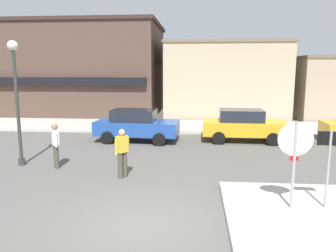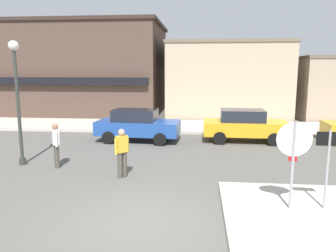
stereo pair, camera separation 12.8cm
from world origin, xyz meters
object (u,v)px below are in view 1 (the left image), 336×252
Objects in this scene: stop_sign at (295,154)px; lamp_post at (16,85)px; parked_car_nearest at (136,125)px; pedestrian_crossing_near at (56,144)px; one_way_sign at (329,161)px; pedestrian_crossing_far at (122,152)px; parked_car_second at (243,125)px.

lamp_post is (-8.75, 3.39, 1.44)m from stop_sign.
pedestrian_crossing_near is at bearing -114.23° from parked_car_nearest.
lamp_post reaches higher than stop_sign.
stop_sign is 0.86m from one_way_sign.
pedestrian_crossing_far is (2.61, -0.86, 0.00)m from pedestrian_crossing_near.
pedestrian_crossing_far is at bearing -84.45° from parked_car_nearest.
stop_sign is 9.41m from parked_car_nearest.
pedestrian_crossing_near is at bearing 159.23° from one_way_sign.
parked_car_nearest is at bearing 51.43° from lamp_post.
lamp_post reaches higher than parked_car_second.
stop_sign is 0.56× the size of parked_car_nearest.
stop_sign is at bearing -21.16° from lamp_post.
one_way_sign is 0.52× the size of parked_car_second.
parked_car_nearest is at bearing 65.77° from pedestrian_crossing_near.
one_way_sign is (0.83, 0.08, -0.19)m from stop_sign.
stop_sign reaches higher than pedestrian_crossing_far.
stop_sign is at bearing -26.14° from pedestrian_crossing_far.
pedestrian_crossing_near is at bearing -145.32° from parked_car_second.
one_way_sign is at bearing -19.04° from lamp_post.
lamp_post is at bearing 158.84° from stop_sign.
parked_car_nearest is (3.51, 4.40, -2.15)m from lamp_post.
lamp_post is 1.12× the size of parked_car_second.
one_way_sign is at bearing -51.73° from parked_car_nearest.
lamp_post reaches higher than pedestrian_crossing_near.
one_way_sign is 10.27m from lamp_post.
lamp_post is at bearing -151.03° from parked_car_second.
one_way_sign reaches higher than pedestrian_crossing_far.
one_way_sign is at bearing -83.86° from parked_car_second.
lamp_post is at bearing 171.44° from pedestrian_crossing_near.
stop_sign is 9.49m from lamp_post.
parked_car_nearest is (-5.24, 7.78, -0.71)m from stop_sign.
pedestrian_crossing_near is (-7.32, 3.17, -0.65)m from stop_sign.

